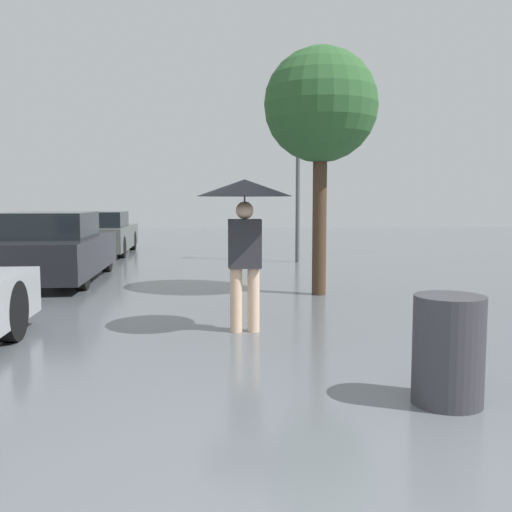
# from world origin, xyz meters

# --- Properties ---
(pedestrian) EXTENTS (1.12, 1.12, 1.81)m
(pedestrian) POSITION_xyz_m (0.19, 4.23, 1.48)
(pedestrian) COLOR beige
(pedestrian) RESTS_ON ground_plane
(parked_car_middle) EXTENTS (1.85, 4.27, 1.34)m
(parked_car_middle) POSITION_xyz_m (-3.22, 8.97, 0.62)
(parked_car_middle) COLOR black
(parked_car_middle) RESTS_ON ground_plane
(parked_car_farthest) EXTENTS (1.72, 4.18, 1.24)m
(parked_car_farthest) POSITION_xyz_m (-3.23, 14.62, 0.58)
(parked_car_farthest) COLOR #4C514C
(parked_car_farthest) RESTS_ON ground_plane
(tree) EXTENTS (1.84, 1.84, 4.02)m
(tree) POSITION_xyz_m (1.63, 6.81, 3.06)
(tree) COLOR #473323
(tree) RESTS_ON ground_plane
(street_lamp) EXTENTS (0.30, 0.30, 4.04)m
(street_lamp) POSITION_xyz_m (2.14, 11.85, 2.63)
(street_lamp) COLOR #515456
(street_lamp) RESTS_ON ground_plane
(trash_bin) EXTENTS (0.54, 0.54, 0.84)m
(trash_bin) POSITION_xyz_m (1.56, 1.67, 0.42)
(trash_bin) COLOR #38383D
(trash_bin) RESTS_ON ground_plane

